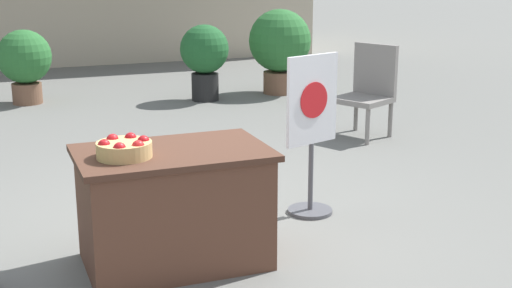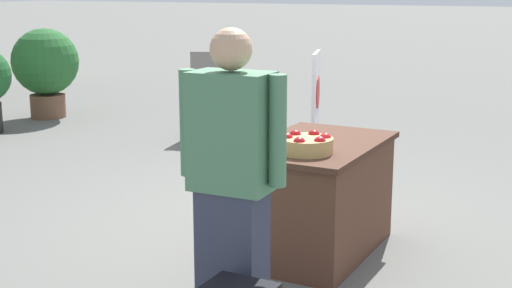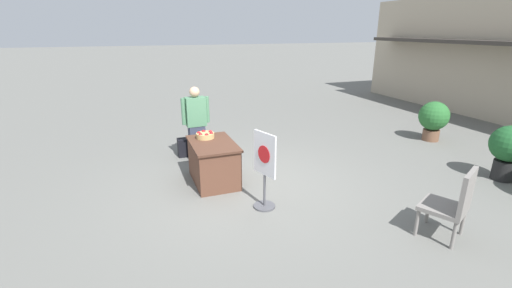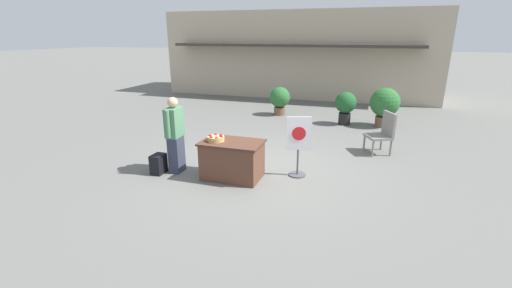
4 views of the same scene
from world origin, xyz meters
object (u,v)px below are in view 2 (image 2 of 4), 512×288
apple_basket (306,144)px  potted_plant_far_right (45,66)px  display_table (315,197)px  poster_board (315,122)px  patio_chair (212,92)px  person_visitor (232,182)px

apple_basket → potted_plant_far_right: 6.44m
display_table → apple_basket: 0.56m
poster_board → patio_chair: bearing=122.6°
apple_basket → potted_plant_far_right: (3.39, 5.47, -0.11)m
display_table → apple_basket: size_ratio=3.60×
poster_board → patio_chair: poster_board is taller
patio_chair → potted_plant_far_right: (0.09, 2.78, 0.18)m
display_table → person_visitor: 1.35m
person_visitor → patio_chair: size_ratio=1.56×
patio_chair → potted_plant_far_right: potted_plant_far_right is taller
person_visitor → patio_chair: (4.25, 2.68, -0.27)m
display_table → apple_basket: apple_basket is taller
display_table → poster_board: 1.40m
person_visitor → potted_plant_far_right: bearing=49.0°
potted_plant_far_right → poster_board: bearing=-110.3°
display_table → poster_board: poster_board is taller
display_table → potted_plant_far_right: bearing=60.4°
person_visitor → poster_board: person_visitor is taller
display_table → person_visitor: bearing=-177.5°
potted_plant_far_right → patio_chair: bearing=-91.9°
apple_basket → patio_chair: 4.26m
person_visitor → potted_plant_far_right: size_ratio=1.30×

